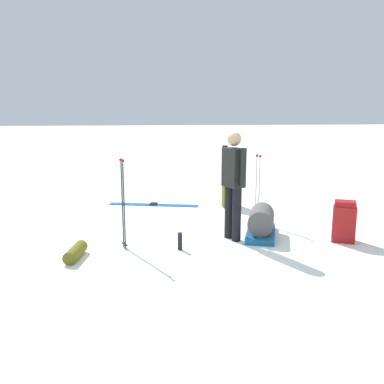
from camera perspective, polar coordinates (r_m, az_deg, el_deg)
ground_plane at (r=7.05m, az=0.00°, el=-5.58°), size 80.00×80.00×0.00m
skier_standing at (r=6.55m, az=5.63°, el=1.62°), size 0.52×0.35×1.70m
ski_pair_near at (r=9.02m, az=-5.23°, el=-1.72°), size 0.57×1.91×0.05m
backpack_large_dark at (r=6.96m, az=19.90°, el=-3.81°), size 0.37×0.41×0.64m
backpack_bright at (r=8.80m, az=5.40°, el=0.17°), size 0.25×0.39×0.71m
ski_poles_planted_near at (r=7.64m, az=8.89°, el=0.95°), size 0.18×0.10×1.24m
ski_poles_planted_far at (r=6.21m, az=-9.32°, el=-1.00°), size 0.18×0.10×1.34m
gear_sled at (r=6.91m, az=9.35°, el=-4.15°), size 1.09×0.72×0.49m
sleeping_mat_rolled at (r=6.11m, az=-15.51°, el=-7.86°), size 0.57×0.26×0.18m
thermos_bottle at (r=6.22m, az=-1.64°, el=-6.69°), size 0.07×0.07×0.26m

